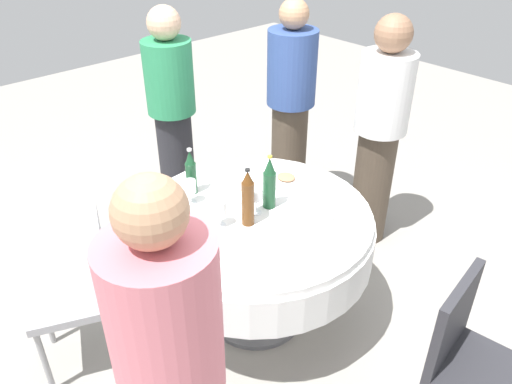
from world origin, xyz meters
TOP-DOWN VIEW (x-y plane):
  - ground_plane at (0.00, 0.00)m, footprint 10.00×10.00m
  - dining_table at (0.00, 0.00)m, footprint 1.26×1.26m
  - bottle_brown_south at (-0.04, 0.09)m, footprint 0.06×0.06m
  - bottle_dark_green_rear at (0.00, -0.09)m, footprint 0.07×0.07m
  - bottle_dark_green_mid at (0.39, 0.12)m, footprint 0.06×0.06m
  - wine_glass_north at (0.31, 0.19)m, footprint 0.06×0.06m
  - wine_glass_east at (0.04, 0.21)m, footprint 0.07×0.07m
  - wine_glass_outer at (0.00, -0.00)m, footprint 0.07×0.07m
  - plate_inner at (-0.20, 0.26)m, footprint 0.24×0.24m
  - plate_front at (0.19, -0.07)m, footprint 0.23×0.23m
  - plate_west at (-0.22, -0.18)m, footprint 0.23×0.23m
  - plate_right at (0.12, -0.35)m, footprint 0.25×0.25m
  - knife_rear at (-0.47, 0.08)m, footprint 0.12×0.16m
  - knife_mid at (0.02, 0.40)m, footprint 0.17×0.09m
  - folded_napkin at (0.43, -0.18)m, footprint 0.17×0.17m
  - person_rear at (0.05, -1.14)m, footprint 0.34×0.34m
  - person_mid at (0.69, -0.96)m, footprint 0.34×0.34m
  - person_north at (1.26, -0.34)m, footprint 0.34×0.34m
  - chair_outer at (-1.17, -0.16)m, footprint 0.45×0.45m
  - chair_left at (0.36, 0.83)m, footprint 0.53×0.53m

SIDE VIEW (x-z plane):
  - ground_plane at x=0.00m, z-range 0.00..0.00m
  - chair_outer at x=-1.17m, z-range 0.08..0.95m
  - chair_left at x=0.36m, z-range 0.08..0.95m
  - dining_table at x=0.00m, z-range 0.22..0.96m
  - knife_rear at x=-0.47m, z-range 0.74..0.74m
  - knife_mid at x=0.02m, z-range 0.74..0.74m
  - plate_inner at x=-0.20m, z-range 0.74..0.76m
  - plate_front at x=0.19m, z-range 0.74..0.76m
  - plate_west at x=-0.22m, z-range 0.74..0.76m
  - plate_right at x=0.12m, z-range 0.73..0.77m
  - folded_napkin at x=0.43m, z-range 0.74..0.76m
  - person_north at x=1.26m, z-range 0.04..1.58m
  - person_rear at x=0.05m, z-range 0.04..1.61m
  - person_mid at x=0.69m, z-range 0.04..1.62m
  - wine_glass_north at x=0.31m, z-range 0.77..0.90m
  - wine_glass_east at x=0.04m, z-range 0.77..0.92m
  - wine_glass_outer at x=0.00m, z-range 0.77..0.92m
  - bottle_dark_green_mid at x=0.39m, z-range 0.73..1.00m
  - bottle_dark_green_rear at x=0.00m, z-range 0.73..1.03m
  - bottle_brown_south at x=-0.04m, z-range 0.73..1.05m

